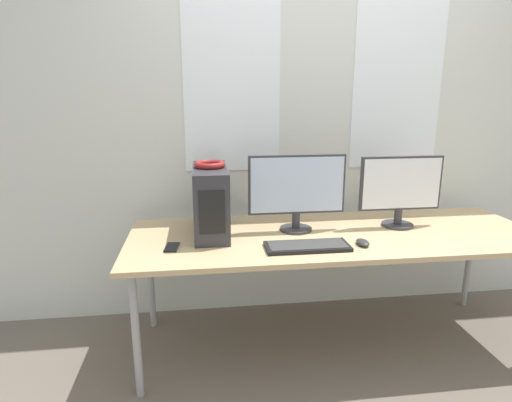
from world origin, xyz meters
The scene contains 10 objects.
ground_plane centered at (0.00, 0.00, 0.00)m, with size 14.00×14.00×0.00m, color #665B51.
wall_back centered at (0.00, 0.97, 1.35)m, with size 8.00×0.07×2.70m.
desk centered at (0.00, 0.42, 0.67)m, with size 2.37×0.84×0.71m.
pc_tower centered at (-0.71, 0.51, 0.90)m, with size 0.19×0.49×0.38m.
headphones centered at (-0.71, 0.51, 1.11)m, with size 0.17×0.17×0.03m.
monitor_main centered at (-0.22, 0.50, 0.96)m, with size 0.56×0.19×0.45m.
monitor_right_near centered at (0.41, 0.50, 0.94)m, with size 0.50×0.19×0.43m.
keyboard centered at (-0.22, 0.20, 0.72)m, with size 0.44×0.17×0.02m.
mouse centered at (0.08, 0.21, 0.72)m, with size 0.06×0.11×0.03m.
cell_phone centered at (-0.93, 0.29, 0.71)m, with size 0.08×0.13×0.01m.
Camera 1 is at (-0.76, -1.85, 1.50)m, focal length 30.00 mm.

